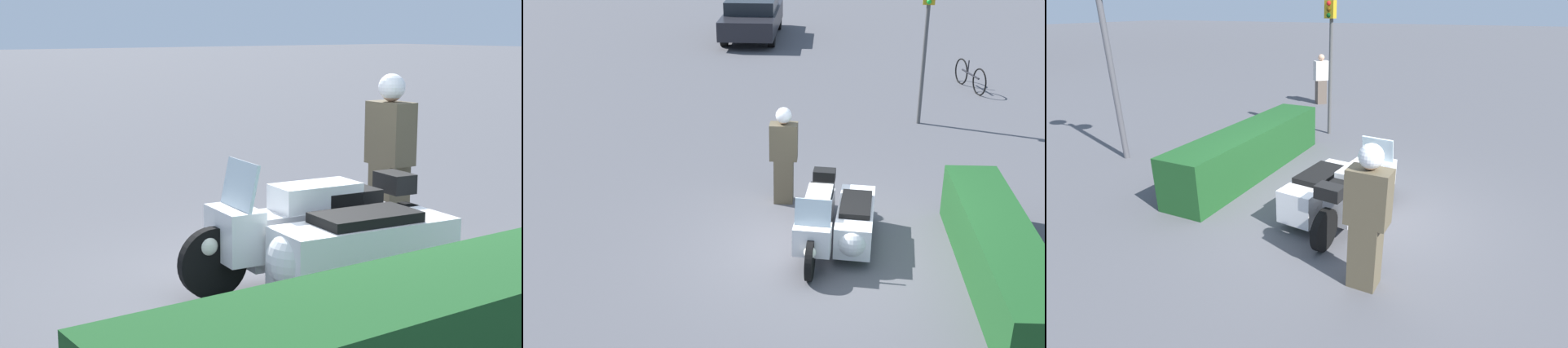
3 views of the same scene
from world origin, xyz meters
TOP-DOWN VIEW (x-y plane):
  - ground_plane at (0.00, 0.00)m, footprint 160.00×160.00m
  - police_motorcycle at (-0.15, 0.13)m, footprint 2.60×1.32m
  - officer_rider at (-1.70, -0.78)m, footprint 0.31×0.49m

SIDE VIEW (x-z plane):
  - ground_plane at x=0.00m, z-range 0.00..0.00m
  - police_motorcycle at x=-0.15m, z-range -0.12..1.02m
  - officer_rider at x=-1.70m, z-range 0.05..1.82m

